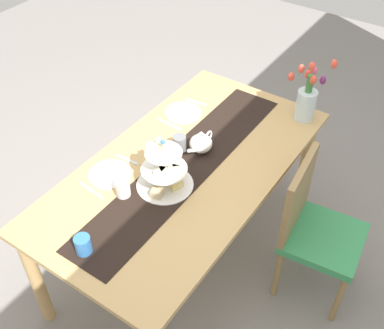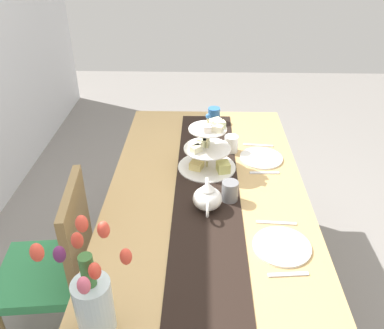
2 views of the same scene
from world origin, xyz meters
name	(u,v)px [view 1 (image 1 of 2)]	position (x,y,z in m)	size (l,w,h in m)	color
ground_plane	(187,253)	(0.00, 0.00, 0.00)	(8.00, 8.00, 0.00)	gray
dining_table	(186,179)	(0.00, 0.00, 0.67)	(1.80, 0.95, 0.78)	tan
chair_left	(313,226)	(-0.24, 0.70, 0.50)	(0.46, 0.46, 0.91)	olive
table_runner	(185,165)	(0.00, 0.00, 0.78)	(1.64, 0.31, 0.00)	black
tiered_cake_stand	(164,171)	(0.19, 0.00, 0.87)	(0.30, 0.30, 0.30)	beige
teapot	(201,143)	(-0.15, 0.00, 0.83)	(0.24, 0.13, 0.14)	white
tulip_vase	(307,99)	(-0.77, 0.35, 0.92)	(0.18, 0.24, 0.41)	silver
dinner_plate_left	(183,112)	(-0.39, -0.29, 0.78)	(0.23, 0.23, 0.01)	white
fork_left	(196,102)	(-0.54, -0.29, 0.78)	(0.02, 0.15, 0.01)	silver
knife_left	(169,124)	(-0.25, -0.29, 0.78)	(0.01, 0.17, 0.01)	silver
dinner_plate_right	(110,174)	(0.29, -0.29, 0.78)	(0.23, 0.23, 0.01)	white
fork_right	(127,160)	(0.15, -0.29, 0.78)	(0.02, 0.15, 0.01)	silver
knife_right	(91,190)	(0.44, -0.29, 0.78)	(0.01, 0.17, 0.01)	silver
mug_grey	(179,143)	(-0.09, -0.10, 0.83)	(0.08, 0.08, 0.10)	slate
mug_white_text	(123,188)	(0.36, -0.13, 0.82)	(0.08, 0.08, 0.10)	white
mug_orange	(83,245)	(0.74, -0.05, 0.82)	(0.08, 0.08, 0.10)	#3370B7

